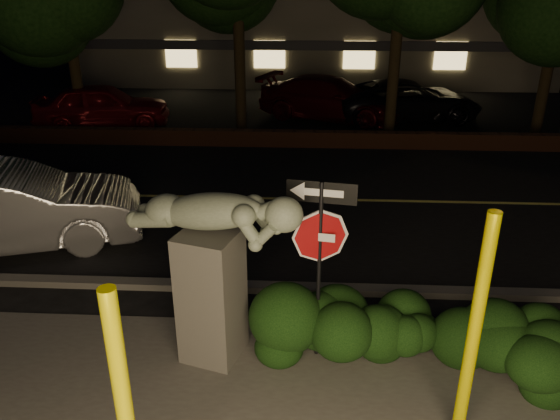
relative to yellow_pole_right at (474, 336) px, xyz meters
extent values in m
plane|color=black|center=(-1.62, 10.19, -1.46)|extent=(90.00, 90.00, 0.00)
cube|color=black|center=(-1.62, 7.19, -1.45)|extent=(80.00, 8.00, 0.01)
cube|color=#CCC051|center=(-1.62, 7.19, -1.44)|extent=(80.00, 0.12, 0.00)
cube|color=#4C4944|center=(-1.62, 3.09, -1.40)|extent=(80.00, 0.25, 0.12)
cube|color=#452416|center=(-1.62, 11.49, -1.21)|extent=(40.00, 0.35, 0.50)
cube|color=black|center=(-1.62, 17.19, -1.45)|extent=(40.00, 12.00, 0.01)
cube|color=#686353|center=(-1.62, 25.19, 0.54)|extent=(22.00, 10.00, 4.00)
cube|color=#333338|center=(-1.62, 20.09, 0.54)|extent=(22.00, 0.20, 0.40)
cube|color=#FFD87F|center=(-7.62, 20.14, 0.14)|extent=(1.40, 0.08, 1.20)
cube|color=#FFD87F|center=(-3.62, 20.14, 0.14)|extent=(1.40, 0.08, 1.20)
cube|color=#FFD87F|center=(0.38, 20.14, 0.14)|extent=(1.40, 0.08, 1.20)
cube|color=#FFD87F|center=(4.38, 20.14, 0.14)|extent=(1.40, 0.08, 1.20)
cylinder|color=black|center=(-9.62, 13.19, 0.42)|extent=(0.36, 0.36, 3.75)
cylinder|color=black|center=(-4.12, 13.39, 0.67)|extent=(0.36, 0.36, 4.25)
cylinder|color=black|center=(0.88, 12.99, 0.54)|extent=(0.36, 0.36, 4.00)
cylinder|color=black|center=(5.88, 13.49, 0.49)|extent=(0.36, 0.36, 3.90)
cylinder|color=#F6E900|center=(0.00, 0.00, 0.00)|extent=(0.15, 0.15, 2.92)
cylinder|color=black|center=(-1.64, 1.44, -0.14)|extent=(0.06, 0.06, 2.64)
cube|color=white|center=(-1.64, 1.44, 0.43)|extent=(0.40, 0.09, 0.11)
cube|color=black|center=(-1.64, 1.44, 1.04)|extent=(0.89, 0.17, 0.28)
cube|color=white|center=(-1.64, 1.44, 1.04)|extent=(0.56, 0.11, 0.11)
cube|color=#4C4944|center=(-3.09, 1.37, -0.50)|extent=(0.93, 0.93, 1.93)
sphere|color=gray|center=(-2.09, 1.07, 0.89)|extent=(0.45, 0.45, 0.45)
ellipsoid|color=black|center=(-1.64, 1.48, -0.89)|extent=(2.43, 1.85, 1.14)
ellipsoid|color=black|center=(-0.30, 1.51, -0.95)|extent=(1.70, 1.14, 1.02)
ellipsoid|color=black|center=(0.87, 1.03, -0.90)|extent=(1.77, 1.27, 1.12)
imported|color=silver|center=(-7.63, 4.46, -0.63)|extent=(5.32, 3.19, 1.66)
imported|color=maroon|center=(-8.94, 13.38, -0.69)|extent=(4.80, 2.73, 1.54)
imported|color=#420A0F|center=(-1.03, 14.98, -0.69)|extent=(5.69, 3.91, 1.53)
imported|color=black|center=(1.75, 14.97, -0.73)|extent=(5.52, 3.11, 1.46)
camera|label=1|loc=(-1.82, -4.91, 3.59)|focal=35.00mm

